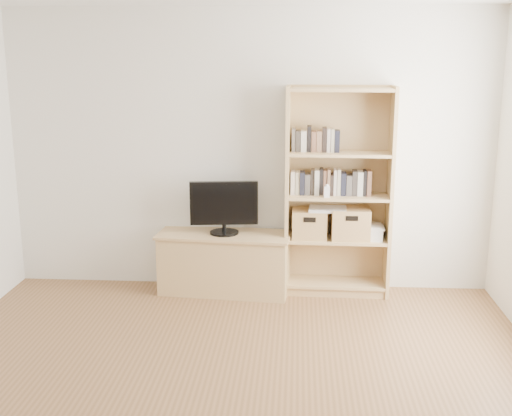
# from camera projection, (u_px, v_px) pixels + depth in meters

# --- Properties ---
(back_wall) EXTENTS (4.50, 0.02, 2.60)m
(back_wall) POSITION_uv_depth(u_px,v_px,m) (249.00, 151.00, 5.95)
(back_wall) COLOR white
(back_wall) RESTS_ON floor
(tv_stand) EXTENTS (1.22, 0.55, 0.54)m
(tv_stand) POSITION_uv_depth(u_px,v_px,m) (225.00, 264.00, 5.99)
(tv_stand) COLOR tan
(tv_stand) RESTS_ON floor
(bookshelf) EXTENTS (0.96, 0.36, 1.91)m
(bookshelf) POSITION_uv_depth(u_px,v_px,m) (338.00, 193.00, 5.81)
(bookshelf) COLOR tan
(bookshelf) RESTS_ON floor
(television) EXTENTS (0.62, 0.12, 0.49)m
(television) POSITION_uv_depth(u_px,v_px,m) (224.00, 208.00, 5.86)
(television) COLOR black
(television) RESTS_ON tv_stand
(books_row_mid) EXTENTS (0.79, 0.18, 0.21)m
(books_row_mid) POSITION_uv_depth(u_px,v_px,m) (338.00, 183.00, 5.81)
(books_row_mid) COLOR #C0B0A4
(books_row_mid) RESTS_ON bookshelf
(books_row_upper) EXTENTS (0.37, 0.15, 0.19)m
(books_row_upper) POSITION_uv_depth(u_px,v_px,m) (316.00, 141.00, 5.74)
(books_row_upper) COLOR #C0B0A4
(books_row_upper) RESTS_ON bookshelf
(baby_monitor) EXTENTS (0.05, 0.03, 0.10)m
(baby_monitor) POSITION_uv_depth(u_px,v_px,m) (327.00, 192.00, 5.71)
(baby_monitor) COLOR white
(baby_monitor) RESTS_ON bookshelf
(basket_left) EXTENTS (0.32, 0.26, 0.26)m
(basket_left) POSITION_uv_depth(u_px,v_px,m) (309.00, 224.00, 5.89)
(basket_left) COLOR #AE864E
(basket_left) RESTS_ON bookshelf
(basket_right) EXTENTS (0.35, 0.29, 0.28)m
(basket_right) POSITION_uv_depth(u_px,v_px,m) (350.00, 223.00, 5.86)
(basket_right) COLOR #AE864E
(basket_right) RESTS_ON bookshelf
(laptop) EXTENTS (0.35, 0.25, 0.03)m
(laptop) POSITION_uv_depth(u_px,v_px,m) (328.00, 209.00, 5.84)
(laptop) COLOR white
(laptop) RESTS_ON basket_left
(magazine_stack) EXTENTS (0.18, 0.25, 0.11)m
(magazine_stack) POSITION_uv_depth(u_px,v_px,m) (373.00, 233.00, 5.86)
(magazine_stack) COLOR beige
(magazine_stack) RESTS_ON bookshelf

